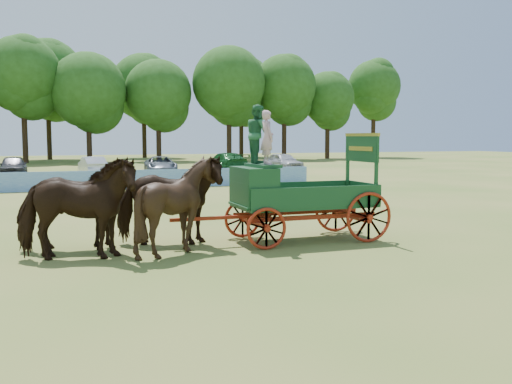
% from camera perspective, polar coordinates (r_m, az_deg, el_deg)
% --- Properties ---
extents(ground, '(160.00, 160.00, 0.00)m').
position_cam_1_polar(ground, '(14.76, -7.69, -5.79)').
color(ground, olive).
rests_on(ground, ground).
extents(horse_lead_left, '(3.05, 1.84, 2.40)m').
position_cam_1_polar(horse_lead_left, '(13.94, -17.51, -1.66)').
color(horse_lead_left, black).
rests_on(horse_lead_left, ground).
extents(horse_lead_right, '(3.03, 1.79, 2.40)m').
position_cam_1_polar(horse_lead_right, '(15.03, -17.70, -1.16)').
color(horse_lead_right, black).
rests_on(horse_lead_right, ground).
extents(horse_wheel_left, '(2.47, 2.27, 2.41)m').
position_cam_1_polar(horse_wheel_left, '(14.24, -7.82, -1.30)').
color(horse_wheel_left, black).
rests_on(horse_wheel_left, ground).
extents(horse_wheel_right, '(3.08, 1.97, 2.40)m').
position_cam_1_polar(horse_wheel_right, '(15.31, -8.69, -0.84)').
color(horse_wheel_right, black).
rests_on(horse_wheel_right, ground).
extents(farm_dray, '(5.99, 2.00, 3.76)m').
position_cam_1_polar(farm_dray, '(15.64, 2.35, 0.96)').
color(farm_dray, '#A72310').
rests_on(farm_dray, ground).
extents(sponsor_banner, '(26.00, 0.08, 1.05)m').
position_cam_1_polar(sponsor_banner, '(32.30, -16.33, 1.12)').
color(sponsor_banner, '#2060B2').
rests_on(sponsor_banner, ground).
extents(parked_cars, '(43.57, 6.29, 1.61)m').
position_cam_1_polar(parked_cars, '(44.32, -21.62, 2.38)').
color(parked_cars, silver).
rests_on(parked_cars, ground).
extents(treeline, '(92.46, 24.43, 15.19)m').
position_cam_1_polar(treeline, '(73.24, -22.57, 10.10)').
color(treeline, '#382314').
rests_on(treeline, ground).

